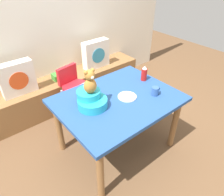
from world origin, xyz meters
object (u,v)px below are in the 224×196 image
Objects in this scene: pillow_floral_right at (96,54)px; teddy_bear at (90,82)px; dining_table at (118,106)px; coffee_mug at (155,91)px; dinner_plate_near at (127,97)px; highchair at (74,87)px; infant_seat_teal at (91,100)px; book_stack at (59,76)px; pillow_floral_left at (17,79)px; ketchup_bottle at (144,74)px.

teddy_bear reaches higher than pillow_floral_right.
dining_table is at bearing -115.47° from pillow_floral_right.
dinner_plate_near is (-0.26, 0.16, -0.04)m from coffee_mug.
highchair is 0.91m from teddy_bear.
infant_seat_teal is at bearing 157.05° from coffee_mug.
teddy_bear is 0.48m from dinner_plate_near.
infant_seat_teal reaches higher than book_stack.
highchair is 6.58× the size of coffee_mug.
infant_seat_teal is at bearing -71.89° from pillow_floral_left.
highchair reaches higher than dining_table.
coffee_mug is (0.65, -0.27, -0.02)m from infant_seat_teal.
pillow_floral_left reaches higher than book_stack.
highchair is (0.00, -0.44, 0.02)m from book_stack.
pillow_floral_left is 0.34× the size of dining_table.
highchair is at bearing 129.26° from ketchup_bottle.
teddy_bear is 1.35× the size of ketchup_bottle.
ketchup_bottle is (0.50, 0.10, 0.19)m from dining_table.
ketchup_bottle reaches higher than infant_seat_teal.
pillow_floral_left is at bearing 108.11° from infant_seat_teal.
dining_table is at bearing -13.96° from infant_seat_teal.
coffee_mug is at bearing -66.58° from highchair.
infant_seat_teal is 1.32× the size of teddy_bear.
coffee_mug is (0.44, -1.01, 0.27)m from highchair.
infant_seat_teal is (0.38, -1.15, 0.13)m from pillow_floral_left.
infant_seat_teal is at bearing -127.17° from pillow_floral_right.
teddy_bear is at bearing -71.89° from pillow_floral_left.
dinner_plate_near is at bearing -59.14° from pillow_floral_left.
highchair is at bearing 95.68° from dining_table.
pillow_floral_right is 2.38× the size of ketchup_bottle.
highchair is (0.59, -0.42, -0.16)m from pillow_floral_left.
pillow_floral_left is 1.22m from infant_seat_teal.
highchair is at bearing 74.05° from infant_seat_teal.
highchair is at bearing 101.40° from dinner_plate_near.
highchair is (-0.08, 0.81, -0.12)m from dining_table.
pillow_floral_left is 1.48m from dinner_plate_near.
highchair is at bearing -35.36° from pillow_floral_left.
dining_table is 3.87× the size of infant_seat_teal.
highchair is 2.39× the size of infant_seat_teal.
dinner_plate_near is at bearing -17.17° from infant_seat_teal.
dinner_plate_near is (-0.41, -0.15, -0.08)m from ketchup_bottle.
coffee_mug is (0.36, -0.20, 0.15)m from dining_table.
infant_seat_teal is 0.21m from teddy_bear.
infant_seat_teal is (-0.21, -0.73, 0.29)m from highchair.
ketchup_bottle reaches higher than pillow_floral_left.
dining_table is 0.82m from highchair.
pillow_floral_right is at bearing 68.85° from dinner_plate_near.
coffee_mug reaches higher than dinner_plate_near.
teddy_bear is at bearing 162.90° from dinner_plate_near.
pillow_floral_right is 3.67× the size of coffee_mug.
dining_table is 6.38× the size of dinner_plate_near.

